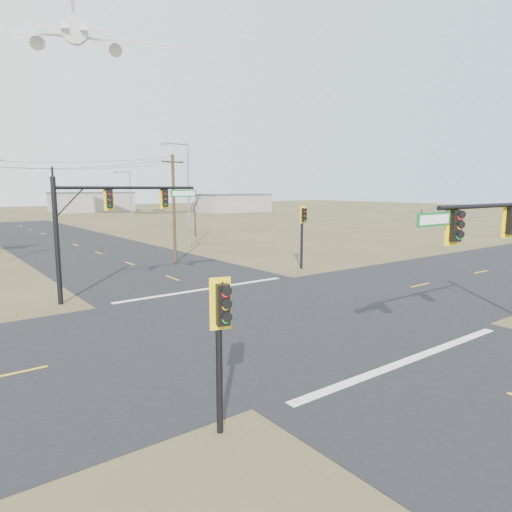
% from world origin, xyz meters
% --- Properties ---
extents(ground, '(320.00, 320.00, 0.00)m').
position_xyz_m(ground, '(0.00, 0.00, 0.00)').
color(ground, brown).
rests_on(ground, ground).
extents(road_ew, '(160.00, 14.00, 0.02)m').
position_xyz_m(road_ew, '(0.00, 0.00, 0.01)').
color(road_ew, black).
rests_on(road_ew, ground).
extents(road_ns, '(14.00, 160.00, 0.02)m').
position_xyz_m(road_ns, '(0.00, 0.00, 0.01)').
color(road_ns, black).
rests_on(road_ns, ground).
extents(stop_bar_near, '(12.00, 0.40, 0.01)m').
position_xyz_m(stop_bar_near, '(0.00, -7.50, 0.03)').
color(stop_bar_near, silver).
rests_on(stop_bar_near, road_ns).
extents(stop_bar_far, '(12.00, 0.40, 0.01)m').
position_xyz_m(stop_bar_far, '(0.00, 7.50, 0.03)').
color(stop_bar_far, silver).
rests_on(stop_bar_far, road_ns).
extents(mast_arm_near, '(10.33, 0.60, 6.35)m').
position_xyz_m(mast_arm_near, '(4.11, -8.89, 4.64)').
color(mast_arm_near, black).
rests_on(mast_arm_near, ground).
extents(mast_arm_far, '(8.84, 0.49, 7.00)m').
position_xyz_m(mast_arm_far, '(-5.26, 9.19, 5.06)').
color(mast_arm_far, black).
rests_on(mast_arm_far, ground).
extents(pedestal_signal_ne, '(0.60, 0.53, 5.00)m').
position_xyz_m(pedestal_signal_ne, '(10.08, 9.34, 3.55)').
color(pedestal_signal_ne, black).
rests_on(pedestal_signal_ne, ground).
extents(pedestal_signal_sw, '(0.65, 0.56, 4.20)m').
position_xyz_m(pedestal_signal_sw, '(-8.43, -7.64, 3.09)').
color(pedestal_signal_sw, black).
rests_on(pedestal_signal_sw, ground).
extents(utility_pole_near, '(2.20, 0.63, 9.11)m').
position_xyz_m(utility_pole_near, '(3.18, 17.78, 4.75)').
color(utility_pole_near, '#422F1C').
rests_on(utility_pole_near, ground).
extents(streetlight_a, '(3.10, 0.38, 11.11)m').
position_xyz_m(streetlight_a, '(9.14, 26.58, 6.24)').
color(streetlight_a, gray).
rests_on(streetlight_a, ground).
extents(streetlight_b, '(2.47, 0.29, 8.85)m').
position_xyz_m(streetlight_b, '(11.37, 48.24, 4.97)').
color(streetlight_b, gray).
rests_on(streetlight_b, ground).
extents(bare_tree_c, '(2.77, 2.77, 5.57)m').
position_xyz_m(bare_tree_c, '(15.43, 36.00, 4.37)').
color(bare_tree_c, black).
rests_on(bare_tree_c, ground).
extents(warehouse_mid, '(20.00, 12.00, 5.00)m').
position_xyz_m(warehouse_mid, '(25.00, 110.00, 2.50)').
color(warehouse_mid, gray).
rests_on(warehouse_mid, ground).
extents(warehouse_right, '(18.00, 10.00, 4.50)m').
position_xyz_m(warehouse_right, '(55.00, 85.00, 2.25)').
color(warehouse_right, gray).
rests_on(warehouse_right, ground).
extents(jet_airliner, '(26.74, 27.75, 14.81)m').
position_xyz_m(jet_airliner, '(8.69, 60.32, 30.45)').
color(jet_airliner, silver).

